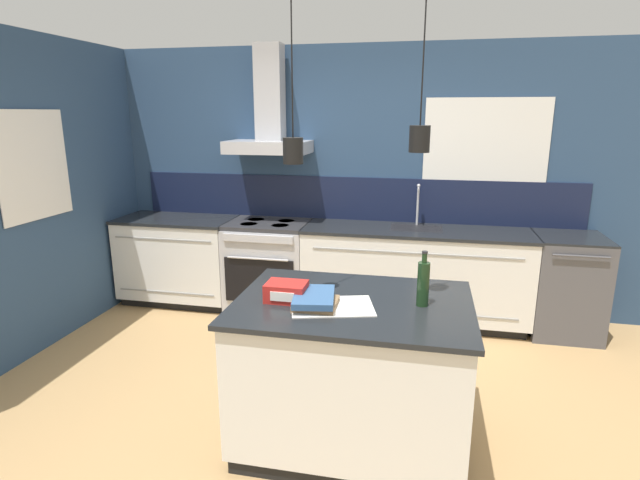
{
  "coord_description": "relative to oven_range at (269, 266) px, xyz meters",
  "views": [
    {
      "loc": [
        0.72,
        -2.93,
        1.96
      ],
      "look_at": [
        -0.02,
        0.56,
        1.05
      ],
      "focal_mm": 28.0,
      "sensor_mm": 36.0,
      "label": 1
    }
  ],
  "objects": [
    {
      "name": "ground_plane",
      "position": [
        0.79,
        -1.69,
        -0.46
      ],
      "size": [
        16.0,
        16.0,
        0.0
      ],
      "primitive_type": "plane",
      "color": "tan",
      "rests_on": "ground"
    },
    {
      "name": "wall_back",
      "position": [
        0.75,
        0.31,
        0.9
      ],
      "size": [
        5.6,
        2.42,
        2.6
      ],
      "color": "navy",
      "rests_on": "ground_plane"
    },
    {
      "name": "wall_left",
      "position": [
        -1.64,
        -0.99,
        0.85
      ],
      "size": [
        0.08,
        3.8,
        2.6
      ],
      "color": "navy",
      "rests_on": "ground_plane"
    },
    {
      "name": "counter_run_left",
      "position": [
        -0.99,
        0.01,
        0.01
      ],
      "size": [
        1.19,
        0.64,
        0.91
      ],
      "color": "black",
      "rests_on": "ground_plane"
    },
    {
      "name": "counter_run_sink",
      "position": [
        1.45,
        0.01,
        0.01
      ],
      "size": [
        2.12,
        0.64,
        1.31
      ],
      "color": "black",
      "rests_on": "ground_plane"
    },
    {
      "name": "oven_range",
      "position": [
        0.0,
        0.0,
        0.0
      ],
      "size": [
        0.8,
        0.66,
        0.91
      ],
      "color": "#B5B5BA",
      "rests_on": "ground_plane"
    },
    {
      "name": "dishwasher",
      "position": [
        2.8,
        0.0,
        0.0
      ],
      "size": [
        0.59,
        0.65,
        0.91
      ],
      "color": "#4C4C51",
      "rests_on": "ground_plane"
    },
    {
      "name": "kitchen_island",
      "position": [
        1.14,
        -1.94,
        0.0
      ],
      "size": [
        1.36,
        0.99,
        0.91
      ],
      "color": "black",
      "rests_on": "ground_plane"
    },
    {
      "name": "bottle_on_island",
      "position": [
        1.53,
        -1.92,
        0.59
      ],
      "size": [
        0.07,
        0.07,
        0.32
      ],
      "color": "#193319",
      "rests_on": "kitchen_island"
    },
    {
      "name": "book_stack",
      "position": [
        0.94,
        -2.06,
        0.49
      ],
      "size": [
        0.27,
        0.36,
        0.07
      ],
      "color": "olive",
      "rests_on": "kitchen_island"
    },
    {
      "name": "red_supply_box",
      "position": [
        0.76,
        -2.01,
        0.51
      ],
      "size": [
        0.23,
        0.18,
        0.11
      ],
      "color": "red",
      "rests_on": "kitchen_island"
    },
    {
      "name": "paper_pile",
      "position": [
        1.04,
        -2.05,
        0.46
      ],
      "size": [
        0.52,
        0.42,
        0.01
      ],
      "color": "silver",
      "rests_on": "kitchen_island"
    }
  ]
}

